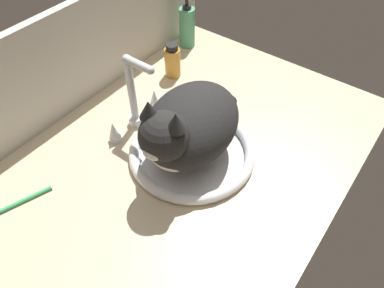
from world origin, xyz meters
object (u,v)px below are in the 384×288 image
(sink_basin, at_px, (192,152))
(cat, at_px, (187,127))
(amber_bottle, at_px, (173,61))
(soap_pump_bottle, at_px, (187,26))
(faucet, at_px, (135,101))
(toothbrush, at_px, (9,207))

(sink_basin, xyz_separation_m, cat, (-0.02, -0.00, 0.10))
(cat, bearing_deg, sink_basin, 4.09)
(amber_bottle, bearing_deg, cat, -135.27)
(cat, bearing_deg, amber_bottle, 44.73)
(amber_bottle, height_order, soap_pump_bottle, soap_pump_bottle)
(sink_basin, distance_m, soap_pump_bottle, 0.51)
(faucet, relative_size, amber_bottle, 2.02)
(sink_basin, height_order, faucet, faucet)
(toothbrush, bearing_deg, soap_pump_bottle, 6.17)
(sink_basin, relative_size, toothbrush, 1.78)
(sink_basin, distance_m, amber_bottle, 0.34)
(sink_basin, bearing_deg, soap_pump_bottle, 38.62)
(cat, distance_m, amber_bottle, 0.36)
(faucet, relative_size, soap_pump_bottle, 1.21)
(sink_basin, height_order, toothbrush, sink_basin)
(faucet, distance_m, amber_bottle, 0.24)
(sink_basin, relative_size, soap_pump_bottle, 1.75)
(faucet, xyz_separation_m, toothbrush, (-0.37, 0.05, -0.08))
(sink_basin, xyz_separation_m, toothbrush, (-0.37, 0.23, -0.01))
(faucet, distance_m, toothbrush, 0.38)
(cat, distance_m, soap_pump_bottle, 0.52)
(amber_bottle, bearing_deg, toothbrush, -178.48)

